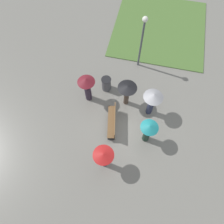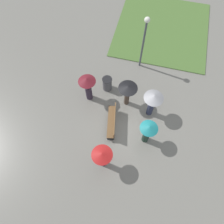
{
  "view_description": "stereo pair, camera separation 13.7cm",
  "coord_description": "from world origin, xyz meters",
  "px_view_note": "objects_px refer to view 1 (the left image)",
  "views": [
    {
      "loc": [
        5.44,
        0.12,
        11.62
      ],
      "look_at": [
        0.18,
        -1.06,
        1.05
      ],
      "focal_mm": 35.0,
      "sensor_mm": 36.0,
      "label": 1
    },
    {
      "loc": [
        5.41,
        0.25,
        11.62
      ],
      "look_at": [
        0.18,
        -1.06,
        1.05
      ],
      "focal_mm": 35.0,
      "sensor_mm": 36.0,
      "label": 2
    }
  ],
  "objects_px": {
    "crowd_person_black": "(127,90)",
    "crowd_person_grey": "(152,100)",
    "trash_bin": "(106,84)",
    "crowd_person_teal": "(148,131)",
    "crowd_person_red": "(104,157)",
    "crowd_person_maroon": "(87,86)",
    "park_bench": "(113,121)",
    "lamp_post": "(142,36)"
  },
  "relations": [
    {
      "from": "trash_bin",
      "to": "crowd_person_teal",
      "type": "bearing_deg",
      "value": 45.9
    },
    {
      "from": "crowd_person_teal",
      "to": "park_bench",
      "type": "bearing_deg",
      "value": -114.05
    },
    {
      "from": "crowd_person_maroon",
      "to": "trash_bin",
      "type": "bearing_deg",
      "value": -67.26
    },
    {
      "from": "crowd_person_maroon",
      "to": "crowd_person_red",
      "type": "distance_m",
      "value": 4.21
    },
    {
      "from": "crowd_person_maroon",
      "to": "crowd_person_grey",
      "type": "bearing_deg",
      "value": -116.07
    },
    {
      "from": "crowd_person_teal",
      "to": "crowd_person_black",
      "type": "bearing_deg",
      "value": -155.27
    },
    {
      "from": "trash_bin",
      "to": "crowd_person_black",
      "type": "distance_m",
      "value": 1.81
    },
    {
      "from": "park_bench",
      "to": "crowd_person_teal",
      "type": "bearing_deg",
      "value": 66.45
    },
    {
      "from": "crowd_person_teal",
      "to": "crowd_person_maroon",
      "type": "bearing_deg",
      "value": -127.93
    },
    {
      "from": "lamp_post",
      "to": "trash_bin",
      "type": "xyz_separation_m",
      "value": [
        2.3,
        -1.62,
        -2.03
      ]
    },
    {
      "from": "trash_bin",
      "to": "crowd_person_maroon",
      "type": "height_order",
      "value": "crowd_person_maroon"
    },
    {
      "from": "crowd_person_grey",
      "to": "crowd_person_red",
      "type": "relative_size",
      "value": 1.06
    },
    {
      "from": "crowd_person_black",
      "to": "crowd_person_red",
      "type": "distance_m",
      "value": 3.96
    },
    {
      "from": "crowd_person_black",
      "to": "park_bench",
      "type": "bearing_deg",
      "value": 122.18
    },
    {
      "from": "park_bench",
      "to": "crowd_person_grey",
      "type": "bearing_deg",
      "value": 112.89
    },
    {
      "from": "park_bench",
      "to": "crowd_person_red",
      "type": "xyz_separation_m",
      "value": [
        2.32,
        0.06,
        0.87
      ]
    },
    {
      "from": "lamp_post",
      "to": "crowd_person_red",
      "type": "height_order",
      "value": "lamp_post"
    },
    {
      "from": "trash_bin",
      "to": "lamp_post",
      "type": "bearing_deg",
      "value": 144.72
    },
    {
      "from": "crowd_person_grey",
      "to": "crowd_person_red",
      "type": "distance_m",
      "value": 4.05
    },
    {
      "from": "park_bench",
      "to": "trash_bin",
      "type": "height_order",
      "value": "trash_bin"
    },
    {
      "from": "crowd_person_maroon",
      "to": "crowd_person_black",
      "type": "bearing_deg",
      "value": -109.03
    },
    {
      "from": "lamp_post",
      "to": "crowd_person_red",
      "type": "xyz_separation_m",
      "value": [
        6.99,
        -0.63,
        -1.16
      ]
    },
    {
      "from": "park_bench",
      "to": "crowd_person_grey",
      "type": "xyz_separation_m",
      "value": [
        -1.28,
        1.91,
        0.95
      ]
    },
    {
      "from": "trash_bin",
      "to": "crowd_person_grey",
      "type": "distance_m",
      "value": 3.19
    },
    {
      "from": "lamp_post",
      "to": "trash_bin",
      "type": "bearing_deg",
      "value": -35.28
    },
    {
      "from": "crowd_person_black",
      "to": "crowd_person_grey",
      "type": "bearing_deg",
      "value": -145.51
    },
    {
      "from": "park_bench",
      "to": "lamp_post",
      "type": "height_order",
      "value": "lamp_post"
    },
    {
      "from": "park_bench",
      "to": "crowd_person_black",
      "type": "bearing_deg",
      "value": 153.39
    },
    {
      "from": "lamp_post",
      "to": "crowd_person_teal",
      "type": "relative_size",
      "value": 2.13
    },
    {
      "from": "trash_bin",
      "to": "crowd_person_black",
      "type": "bearing_deg",
      "value": 61.64
    },
    {
      "from": "park_bench",
      "to": "crowd_person_grey",
      "type": "relative_size",
      "value": 1.03
    },
    {
      "from": "crowd_person_black",
      "to": "crowd_person_red",
      "type": "relative_size",
      "value": 0.97
    },
    {
      "from": "park_bench",
      "to": "crowd_person_grey",
      "type": "height_order",
      "value": "crowd_person_grey"
    },
    {
      "from": "park_bench",
      "to": "crowd_person_red",
      "type": "height_order",
      "value": "crowd_person_red"
    },
    {
      "from": "trash_bin",
      "to": "crowd_person_teal",
      "type": "distance_m",
      "value": 4.1
    },
    {
      "from": "park_bench",
      "to": "trash_bin",
      "type": "bearing_deg",
      "value": -169.55
    },
    {
      "from": "trash_bin",
      "to": "crowd_person_maroon",
      "type": "distance_m",
      "value": 1.55
    },
    {
      "from": "trash_bin",
      "to": "park_bench",
      "type": "bearing_deg",
      "value": 21.49
    },
    {
      "from": "crowd_person_red",
      "to": "park_bench",
      "type": "bearing_deg",
      "value": 122.53
    },
    {
      "from": "crowd_person_black",
      "to": "crowd_person_grey",
      "type": "xyz_separation_m",
      "value": [
        0.34,
        1.45,
        0.07
      ]
    },
    {
      "from": "crowd_person_grey",
      "to": "crowd_person_teal",
      "type": "distance_m",
      "value": 1.74
    },
    {
      "from": "crowd_person_teal",
      "to": "crowd_person_red",
      "type": "distance_m",
      "value": 2.68
    }
  ]
}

